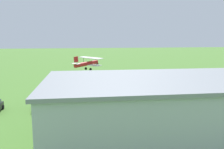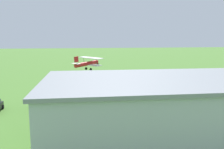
{
  "view_description": "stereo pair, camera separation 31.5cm",
  "coord_description": "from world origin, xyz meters",
  "px_view_note": "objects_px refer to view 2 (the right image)",
  "views": [
    {
      "loc": [
        11.42,
        58.35,
        10.24
      ],
      "look_at": [
        3.47,
        13.87,
        3.19
      ],
      "focal_mm": 36.77,
      "sensor_mm": 36.0,
      "label": 1
    },
    {
      "loc": [
        11.11,
        58.4,
        10.24
      ],
      "look_at": [
        3.47,
        13.87,
        3.19
      ],
      "focal_mm": 36.77,
      "sensor_mm": 36.0,
      "label": 2
    }
  ],
  "objects_px": {
    "person_by_parked_cars": "(215,87)",
    "biplane": "(88,63)",
    "person_beside_truck": "(216,89)",
    "hangar": "(201,103)",
    "car_grey": "(41,102)"
  },
  "relations": [
    {
      "from": "person_by_parked_cars",
      "to": "biplane",
      "type": "bearing_deg",
      "value": -31.41
    },
    {
      "from": "biplane",
      "to": "person_beside_truck",
      "type": "bearing_deg",
      "value": 146.41
    },
    {
      "from": "hangar",
      "to": "car_grey",
      "type": "relative_size",
      "value": 7.9
    },
    {
      "from": "biplane",
      "to": "person_by_parked_cars",
      "type": "relative_size",
      "value": 4.7
    },
    {
      "from": "car_grey",
      "to": "person_by_parked_cars",
      "type": "relative_size",
      "value": 2.69
    },
    {
      "from": "car_grey",
      "to": "person_beside_truck",
      "type": "xyz_separation_m",
      "value": [
        -31.76,
        -4.43,
        -0.05
      ]
    },
    {
      "from": "person_by_parked_cars",
      "to": "hangar",
      "type": "bearing_deg",
      "value": 52.06
    },
    {
      "from": "biplane",
      "to": "person_beside_truck",
      "type": "relative_size",
      "value": 4.97
    },
    {
      "from": "hangar",
      "to": "person_by_parked_cars",
      "type": "bearing_deg",
      "value": -127.94
    },
    {
      "from": "person_by_parked_cars",
      "to": "person_beside_truck",
      "type": "bearing_deg",
      "value": 64.35
    },
    {
      "from": "car_grey",
      "to": "person_beside_truck",
      "type": "distance_m",
      "value": 32.07
    },
    {
      "from": "biplane",
      "to": "person_by_parked_cars",
      "type": "xyz_separation_m",
      "value": [
        -23.86,
        14.57,
        -3.71
      ]
    },
    {
      "from": "car_grey",
      "to": "person_by_parked_cars",
      "type": "distance_m",
      "value": 32.68
    },
    {
      "from": "person_beside_truck",
      "to": "person_by_parked_cars",
      "type": "xyz_separation_m",
      "value": [
        -0.47,
        -0.97,
        0.05
      ]
    },
    {
      "from": "car_grey",
      "to": "hangar",
      "type": "bearing_deg",
      "value": 149.64
    }
  ]
}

